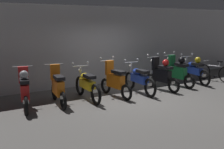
{
  "coord_description": "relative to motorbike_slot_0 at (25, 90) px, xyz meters",
  "views": [
    {
      "loc": [
        -5.13,
        -7.22,
        2.43
      ],
      "look_at": [
        -0.58,
        0.38,
        0.75
      ],
      "focal_mm": 44.14,
      "sensor_mm": 36.0,
      "label": 1
    }
  ],
  "objects": [
    {
      "name": "back_wall",
      "position": [
        3.38,
        1.97,
        0.96
      ],
      "size": [
        16.0,
        0.3,
        3.06
      ],
      "primitive_type": "cube",
      "color": "#ADADB2",
      "rests_on": "ground"
    },
    {
      "name": "motorbike_slot_7",
      "position": [
        6.76,
        -0.01,
        -0.04
      ],
      "size": [
        0.61,
        1.93,
        1.15
      ],
      "color": "black",
      "rests_on": "ground"
    },
    {
      "name": "motorbike_slot_4",
      "position": [
        3.86,
        -0.18,
        -0.07
      ],
      "size": [
        0.59,
        1.95,
        1.15
      ],
      "color": "black",
      "rests_on": "ground"
    },
    {
      "name": "motorbike_slot_5",
      "position": [
        4.83,
        -0.24,
        0.0
      ],
      "size": [
        0.59,
        1.68,
        1.29
      ],
      "color": "black",
      "rests_on": "ground"
    },
    {
      "name": "bicycle",
      "position": [
        7.78,
        -0.19,
        -0.2
      ],
      "size": [
        0.52,
        1.7,
        0.89
      ],
      "color": "black",
      "rests_on": "ground"
    },
    {
      "name": "motorbike_slot_1",
      "position": [
        0.97,
        -0.04,
        -0.04
      ],
      "size": [
        0.56,
        1.68,
        1.18
      ],
      "color": "black",
      "rests_on": "ground"
    },
    {
      "name": "motorbike_slot_6",
      "position": [
        5.79,
        -0.05,
        0.0
      ],
      "size": [
        0.59,
        1.68,
        1.29
      ],
      "color": "black",
      "rests_on": "ground"
    },
    {
      "name": "motorbike_slot_3",
      "position": [
        2.89,
        -0.15,
        -0.04
      ],
      "size": [
        0.59,
        1.68,
        1.29
      ],
      "color": "black",
      "rests_on": "ground"
    },
    {
      "name": "motorbike_slot_2",
      "position": [
        1.93,
        -0.03,
        -0.07
      ],
      "size": [
        0.59,
        1.95,
        1.15
      ],
      "color": "black",
      "rests_on": "ground"
    },
    {
      "name": "ground_plane",
      "position": [
        3.38,
        -0.51,
        -0.57
      ],
      "size": [
        80.0,
        80.0,
        0.0
      ],
      "primitive_type": "plane",
      "color": "#565451"
    },
    {
      "name": "motorbike_slot_0",
      "position": [
        0.0,
        0.0,
        0.0
      ],
      "size": [
        0.58,
        1.67,
        1.18
      ],
      "color": "black",
      "rests_on": "ground"
    }
  ]
}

